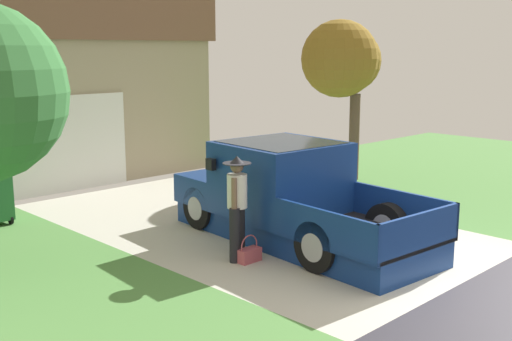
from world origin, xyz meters
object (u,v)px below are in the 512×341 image
at_px(pickup_truck, 285,196).
at_px(house_with_garage, 14,86).
at_px(handbag, 249,254).
at_px(front_yard_tree, 344,60).
at_px(person_with_hat, 237,203).

xyz_separation_m(pickup_truck, house_with_garage, (-0.92, 8.78, 1.63)).
distance_m(pickup_truck, house_with_garage, 8.98).
bearing_deg(handbag, house_with_garage, 87.08).
bearing_deg(pickup_truck, front_yard_tree, 31.84).
distance_m(pickup_truck, person_with_hat, 1.46).
distance_m(handbag, house_with_garage, 9.60).
relative_size(house_with_garage, front_yard_tree, 2.25).
xyz_separation_m(pickup_truck, person_with_hat, (-1.42, -0.28, 0.17)).
relative_size(pickup_truck, handbag, 11.64).
distance_m(person_with_hat, handbag, 0.83).
bearing_deg(handbag, pickup_truck, 20.80).
height_order(house_with_garage, front_yard_tree, house_with_garage).
bearing_deg(front_yard_tree, handbag, -154.12).
height_order(pickup_truck, handbag, pickup_truck).
xyz_separation_m(person_with_hat, handbag, (0.02, -0.25, -0.79)).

